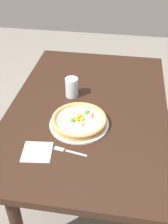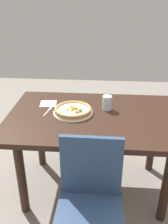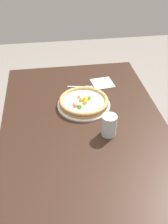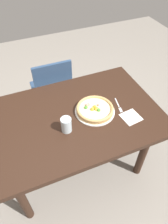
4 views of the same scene
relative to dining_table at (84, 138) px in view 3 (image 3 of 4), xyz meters
name	(u,v)px [view 3 (image 3 of 4)]	position (x,y,z in m)	size (l,w,h in m)	color
ground_plane	(84,203)	(0.00, 0.00, -0.65)	(6.00, 6.00, 0.00)	gray
dining_table	(84,138)	(0.00, 0.00, 0.00)	(1.40, 0.92, 0.75)	#331E14
plate	(84,105)	(-0.18, 0.02, 0.10)	(0.32, 0.32, 0.01)	white
pizza	(84,102)	(-0.18, 0.02, 0.13)	(0.30, 0.30, 0.05)	tan
fork	(83,87)	(-0.39, 0.05, 0.10)	(0.05, 0.17, 0.00)	silver
drinking_glass	(109,125)	(0.09, 0.12, 0.16)	(0.08, 0.08, 0.12)	silver
napkin	(102,83)	(-0.42, 0.19, 0.10)	(0.14, 0.14, 0.00)	white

